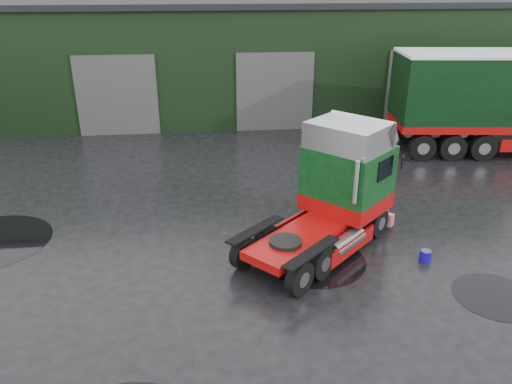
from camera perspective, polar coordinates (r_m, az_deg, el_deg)
ground at (r=13.90m, az=2.33°, el=-9.48°), size 100.00×100.00×0.00m
warehouse at (r=32.04m, az=0.55°, el=15.66°), size 32.40×12.40×6.30m
hero_tractor at (r=14.29m, az=6.97°, el=-0.28°), size 6.04×5.86×3.67m
wash_bucket at (r=15.27m, az=18.80°, el=-6.89°), size 0.39×0.39×0.31m
tree_back_a at (r=41.80m, az=-12.84°, el=19.17°), size 4.40×4.40×9.50m
tree_back_b at (r=43.33m, az=9.97°, el=18.20°), size 4.40×4.40×7.50m
puddle_1 at (r=14.65m, az=6.78°, el=-7.74°), size 2.92×2.92×0.01m
puddle_3 at (r=14.46m, az=25.77°, el=-10.68°), size 2.18×2.18×0.01m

